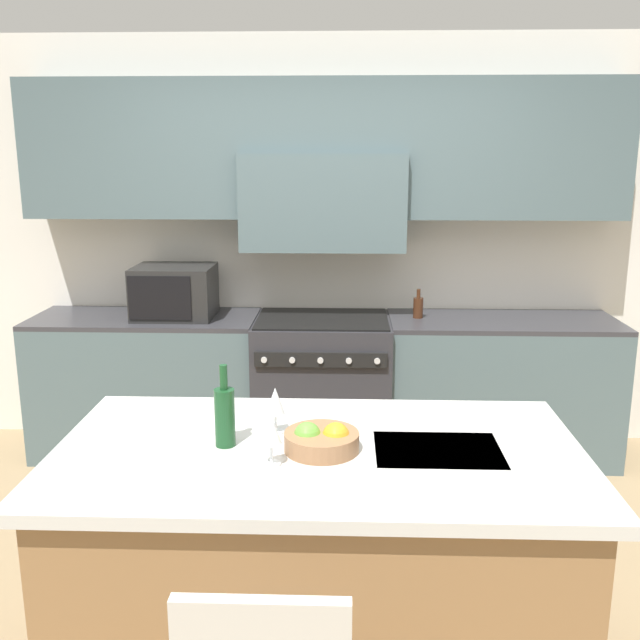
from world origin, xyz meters
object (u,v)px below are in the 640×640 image
wine_glass_near (271,431)px  oil_bottle_on_counter (418,307)px  microwave (174,292)px  range_stove (322,387)px  fruit_bowl (322,440)px  wine_glass_far (275,402)px  wine_bottle (225,415)px

wine_glass_near → oil_bottle_on_counter: size_ratio=0.94×
microwave → wine_glass_near: bearing=-69.2°
range_stove → oil_bottle_on_counter: oil_bottle_on_counter is taller
fruit_bowl → microwave: bearing=115.5°
wine_glass_far → oil_bottle_on_counter: 2.14m
wine_bottle → wine_glass_far: wine_bottle is taller
range_stove → wine_glass_far: wine_glass_far is taller
wine_glass_near → wine_glass_far: bearing=92.7°
oil_bottle_on_counter → wine_bottle: bearing=-112.6°
wine_glass_far → fruit_bowl: size_ratio=0.67×
wine_bottle → fruit_bowl: bearing=-5.2°
wine_bottle → wine_glass_near: 0.24m
range_stove → wine_bottle: wine_bottle is taller
wine_bottle → wine_glass_near: size_ratio=1.69×
microwave → fruit_bowl: (1.02, -2.13, -0.10)m
range_stove → fruit_bowl: fruit_bowl is taller
wine_bottle → wine_glass_far: 0.21m
fruit_bowl → oil_bottle_on_counter: oil_bottle_on_counter is taller
oil_bottle_on_counter → microwave: bearing=-178.9°
wine_bottle → wine_glass_far: bearing=36.5°
wine_bottle → wine_glass_near: bearing=-40.8°
range_stove → oil_bottle_on_counter: bearing=4.6°
microwave → range_stove: bearing=-1.1°
wine_glass_near → oil_bottle_on_counter: (0.71, 2.29, -0.07)m
range_stove → wine_glass_near: bearing=-92.4°
wine_glass_near → fruit_bowl: size_ratio=0.67×
wine_glass_near → fruit_bowl: (0.16, 0.12, -0.08)m
wine_glass_far → fruit_bowl: bearing=-41.3°
microwave → fruit_bowl: bearing=-64.5°
wine_glass_near → wine_bottle: bearing=139.2°
microwave → fruit_bowl: microwave is taller
microwave → wine_glass_far: size_ratio=2.84×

